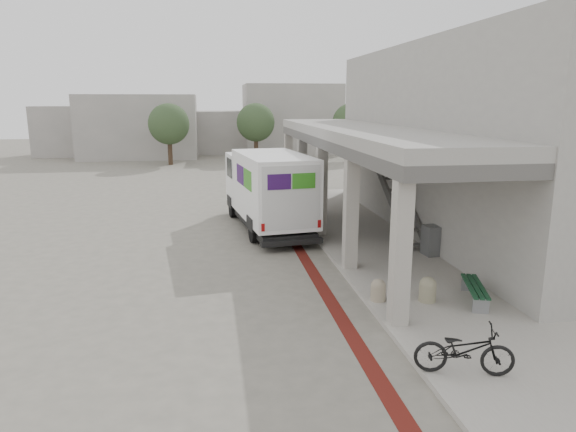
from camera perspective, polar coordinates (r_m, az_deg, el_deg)
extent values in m
plane|color=#686359|center=(14.60, -0.69, -7.12)|extent=(120.00, 120.00, 0.00)
cube|color=#561611|center=(16.63, 1.77, -4.62)|extent=(0.35, 40.00, 0.01)
cube|color=gray|center=(15.61, 14.09, -5.95)|extent=(4.40, 28.00, 0.12)
cube|color=gray|center=(20.38, 18.53, 7.95)|extent=(4.30, 17.00, 7.00)
cube|color=#53514E|center=(18.98, 8.28, 8.17)|extent=(3.40, 16.90, 0.35)
cube|color=gray|center=(18.96, 8.32, 9.22)|extent=(3.40, 16.90, 0.35)
cube|color=gray|center=(48.05, -16.17, 9.54)|extent=(10.00, 6.00, 5.50)
cube|color=gray|center=(51.70, -7.75, 9.27)|extent=(8.00, 6.00, 4.00)
cube|color=gray|center=(50.26, 0.40, 10.71)|extent=(9.00, 6.00, 6.50)
cube|color=gray|center=(52.11, -22.34, 8.75)|extent=(7.00, 5.00, 4.50)
cylinder|color=#38281C|center=(41.89, -12.97, 7.20)|extent=(0.36, 0.36, 2.40)
sphere|color=#2F4327|center=(41.76, -13.11, 9.93)|extent=(3.20, 3.20, 3.20)
cylinder|color=#38281C|center=(43.94, -3.57, 7.74)|extent=(0.36, 0.36, 2.40)
sphere|color=#2F4327|center=(43.82, -3.60, 10.34)|extent=(3.20, 3.20, 3.20)
cylinder|color=#38281C|center=(44.40, 6.98, 7.72)|extent=(0.36, 0.36, 2.40)
sphere|color=#2F4327|center=(44.27, 7.05, 10.30)|extent=(3.20, 3.20, 3.20)
cube|color=black|center=(20.29, -2.22, -0.37)|extent=(2.77, 6.72, 0.28)
cube|color=white|center=(19.22, -1.66, 3.29)|extent=(2.84, 5.09, 2.42)
cube|color=white|center=(22.33, -3.71, 4.22)|extent=(2.44, 2.04, 2.14)
cube|color=white|center=(23.40, -4.20, 2.63)|extent=(2.10, 0.82, 0.75)
cube|color=black|center=(22.98, -4.13, 5.74)|extent=(2.09, 0.71, 0.98)
cube|color=black|center=(17.17, 0.46, -2.94)|extent=(2.15, 0.51, 0.17)
cube|color=#351254|center=(19.54, -5.35, 4.64)|extent=(0.19, 1.30, 0.70)
cube|color=#328B1E|center=(18.18, -4.52, 4.06)|extent=(0.19, 1.30, 0.70)
cube|color=#351254|center=(16.68, -0.97, 3.81)|extent=(0.79, 0.13, 0.51)
cube|color=#328B1E|center=(16.92, 1.77, 3.92)|extent=(0.79, 0.13, 0.51)
cylinder|color=black|center=(22.41, -6.14, 0.93)|extent=(0.37, 0.86, 0.84)
cylinder|color=black|center=(22.81, -1.29, 1.21)|extent=(0.37, 0.86, 0.84)
cylinder|color=black|center=(18.31, -3.80, -1.68)|extent=(0.37, 0.86, 0.84)
cylinder|color=black|center=(18.80, 2.03, -1.27)|extent=(0.37, 0.86, 0.84)
cube|color=gray|center=(12.88, 20.62, -9.29)|extent=(0.38, 0.19, 0.37)
cube|color=gray|center=(14.22, 19.45, -7.12)|extent=(0.38, 0.19, 0.37)
cube|color=#133A21|center=(13.45, 19.49, -7.33)|extent=(0.63, 1.71, 0.04)
cube|color=#133A21|center=(13.48, 20.07, -7.34)|extent=(0.63, 1.71, 0.04)
cube|color=#133A21|center=(13.50, 20.64, -7.34)|extent=(0.63, 1.71, 0.04)
cylinder|color=gray|center=(12.99, 9.98, -8.46)|extent=(0.37, 0.37, 0.37)
sphere|color=gray|center=(12.92, 10.01, -7.69)|extent=(0.37, 0.37, 0.37)
cylinder|color=gray|center=(13.20, 15.23, -8.26)|extent=(0.42, 0.42, 0.42)
sphere|color=gray|center=(13.13, 15.28, -7.41)|extent=(0.42, 0.42, 0.42)
cube|color=slate|center=(17.00, 15.61, -2.63)|extent=(0.49, 0.61, 0.95)
imported|color=black|center=(10.00, 18.99, -13.89)|extent=(1.86, 1.07, 0.93)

